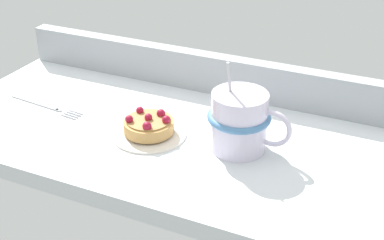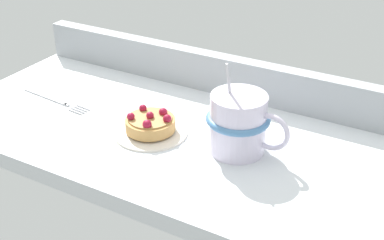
{
  "view_description": "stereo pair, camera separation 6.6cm",
  "coord_description": "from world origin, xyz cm",
  "px_view_note": "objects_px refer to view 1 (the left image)",
  "views": [
    {
      "loc": [
        36.99,
        -70.59,
        46.85
      ],
      "look_at": [
        5.73,
        -1.31,
        4.29
      ],
      "focal_mm": 47.91,
      "sensor_mm": 36.0,
      "label": 1
    },
    {
      "loc": [
        42.91,
        -67.61,
        46.85
      ],
      "look_at": [
        5.73,
        -1.31,
        4.29
      ],
      "focal_mm": 47.91,
      "sensor_mm": 36.0,
      "label": 2
    }
  ],
  "objects_px": {
    "dessert_plate": "(149,133)",
    "dessert_fork": "(46,105)",
    "raspberry_tart": "(149,125)",
    "coffee_mug": "(239,122)"
  },
  "relations": [
    {
      "from": "dessert_plate",
      "to": "dessert_fork",
      "type": "height_order",
      "value": "dessert_plate"
    },
    {
      "from": "dessert_plate",
      "to": "dessert_fork",
      "type": "bearing_deg",
      "value": 177.6
    },
    {
      "from": "dessert_plate",
      "to": "dessert_fork",
      "type": "distance_m",
      "value": 0.24
    },
    {
      "from": "raspberry_tart",
      "to": "dessert_fork",
      "type": "relative_size",
      "value": 0.5
    },
    {
      "from": "raspberry_tart",
      "to": "dessert_plate",
      "type": "bearing_deg",
      "value": 169.24
    },
    {
      "from": "dessert_plate",
      "to": "dessert_fork",
      "type": "xyz_separation_m",
      "value": [
        -0.24,
        0.01,
        -0.0
      ]
    },
    {
      "from": "dessert_plate",
      "to": "dessert_fork",
      "type": "relative_size",
      "value": 0.75
    },
    {
      "from": "dessert_fork",
      "to": "dessert_plate",
      "type": "bearing_deg",
      "value": -2.4
    },
    {
      "from": "coffee_mug",
      "to": "dessert_fork",
      "type": "distance_m",
      "value": 0.4
    },
    {
      "from": "raspberry_tart",
      "to": "coffee_mug",
      "type": "distance_m",
      "value": 0.16
    }
  ]
}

